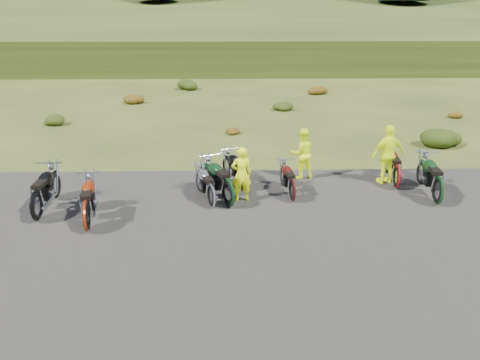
{
  "coord_description": "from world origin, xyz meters",
  "views": [
    {
      "loc": [
        -0.54,
        -11.41,
        5.27
      ],
      "look_at": [
        -0.22,
        0.77,
        0.84
      ],
      "focal_mm": 35.0,
      "sensor_mm": 36.0,
      "label": 1
    }
  ],
  "objects_px": {
    "motorcycle_3": "(212,208)",
    "motorcycle_0": "(39,221)",
    "person_middle": "(242,175)",
    "motorcycle_7": "(436,204)"
  },
  "relations": [
    {
      "from": "motorcycle_0",
      "to": "motorcycle_7",
      "type": "height_order",
      "value": "motorcycle_0"
    },
    {
      "from": "motorcycle_0",
      "to": "motorcycle_7",
      "type": "distance_m",
      "value": 11.08
    },
    {
      "from": "motorcycle_0",
      "to": "motorcycle_3",
      "type": "xyz_separation_m",
      "value": [
        4.58,
        0.76,
        0.0
      ]
    },
    {
      "from": "motorcycle_0",
      "to": "person_middle",
      "type": "xyz_separation_m",
      "value": [
        5.44,
        1.21,
        0.81
      ]
    },
    {
      "from": "motorcycle_0",
      "to": "motorcycle_3",
      "type": "relative_size",
      "value": 1.2
    },
    {
      "from": "motorcycle_3",
      "to": "motorcycle_7",
      "type": "bearing_deg",
      "value": -107.84
    },
    {
      "from": "motorcycle_0",
      "to": "person_middle",
      "type": "relative_size",
      "value": 1.43
    },
    {
      "from": "motorcycle_0",
      "to": "motorcycle_7",
      "type": "xyz_separation_m",
      "value": [
        11.05,
        0.83,
        0.0
      ]
    },
    {
      "from": "motorcycle_3",
      "to": "motorcycle_0",
      "type": "bearing_deg",
      "value": 81.01
    },
    {
      "from": "motorcycle_3",
      "to": "person_middle",
      "type": "xyz_separation_m",
      "value": [
        0.86,
        0.45,
        0.81
      ]
    }
  ]
}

